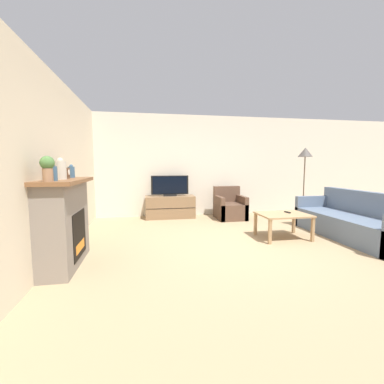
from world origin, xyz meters
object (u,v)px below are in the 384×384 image
(mantel_vase_left, at_px, (53,173))
(mantel_vase_right, at_px, (71,172))
(remote, at_px, (288,212))
(coffee_table, at_px, (283,217))
(fireplace, at_px, (64,222))
(potted_plant, at_px, (47,167))
(tv_stand, at_px, (170,207))
(mantel_vase_centre_left, at_px, (61,170))
(mantel_clock, at_px, (66,173))
(tv, at_px, (170,187))
(floor_lamp, at_px, (305,157))
(couch, at_px, (353,223))
(armchair, at_px, (230,208))

(mantel_vase_left, distance_m, mantel_vase_right, 0.77)
(remote, bearing_deg, mantel_vase_left, -169.71)
(mantel_vase_right, bearing_deg, coffee_table, 4.67)
(fireplace, distance_m, coffee_table, 3.68)
(potted_plant, height_order, tv_stand, potted_plant)
(mantel_vase_centre_left, xyz_separation_m, mantel_vase_right, (-0.00, 0.48, -0.04))
(mantel_clock, bearing_deg, mantel_vase_left, -90.09)
(mantel_vase_right, distance_m, tv_stand, 3.22)
(mantel_vase_left, bearing_deg, mantel_clock, 89.91)
(mantel_vase_centre_left, distance_m, remote, 3.91)
(tv, distance_m, floor_lamp, 3.42)
(mantel_vase_centre_left, bearing_deg, potted_plant, -90.00)
(mantel_vase_right, bearing_deg, couch, 1.02)
(remote, xyz_separation_m, couch, (1.20, -0.28, -0.19))
(mantel_clock, height_order, armchair, mantel_clock)
(fireplace, xyz_separation_m, mantel_vase_left, (0.02, -0.39, 0.68))
(mantel_vase_centre_left, bearing_deg, couch, 6.61)
(mantel_clock, xyz_separation_m, floor_lamp, (4.90, 1.91, 0.30))
(mantel_vase_centre_left, distance_m, armchair, 4.29)
(mantel_vase_centre_left, bearing_deg, mantel_clock, 89.81)
(mantel_vase_right, xyz_separation_m, couch, (4.92, 0.09, -0.99))
(mantel_vase_centre_left, xyz_separation_m, couch, (4.92, 0.57, -1.03))
(tv_stand, bearing_deg, armchair, -13.42)
(potted_plant, height_order, armchair, potted_plant)
(mantel_vase_left, height_order, couch, mantel_vase_left)
(mantel_vase_right, relative_size, tv_stand, 0.15)
(mantel_vase_left, xyz_separation_m, coffee_table, (3.59, 1.06, -0.87))
(armchair, bearing_deg, mantel_vase_left, -137.11)
(coffee_table, bearing_deg, mantel_vase_right, -175.33)
(mantel_vase_left, height_order, tv, mantel_vase_left)
(mantel_vase_centre_left, relative_size, tv, 0.29)
(armchair, bearing_deg, floor_lamp, -17.66)
(mantel_clock, bearing_deg, tv_stand, 58.95)
(coffee_table, height_order, couch, couch)
(mantel_vase_centre_left, relative_size, coffee_table, 0.31)
(potted_plant, relative_size, armchair, 0.35)
(armchair, bearing_deg, couch, -50.68)
(armchair, relative_size, coffee_table, 0.90)
(mantel_clock, bearing_deg, couch, 4.01)
(mantel_clock, xyz_separation_m, tv, (1.69, 2.81, -0.44))
(mantel_vase_left, xyz_separation_m, mantel_vase_right, (0.00, 0.77, -0.00))
(armchair, relative_size, remote, 5.28)
(tv_stand, bearing_deg, couch, -37.38)
(floor_lamp, bearing_deg, fireplace, -157.53)
(tv, height_order, coffee_table, tv)
(mantel_vase_centre_left, distance_m, mantel_clock, 0.23)
(fireplace, xyz_separation_m, coffee_table, (3.61, 0.68, -0.20))
(tv_stand, bearing_deg, mantel_vase_left, -116.98)
(mantel_vase_centre_left, distance_m, couch, 5.06)
(mantel_vase_left, xyz_separation_m, tv, (1.69, 3.32, -0.46))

